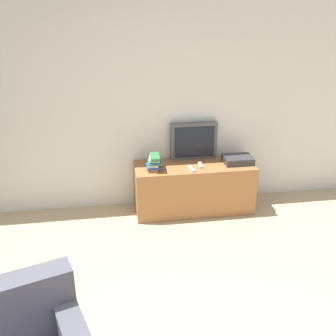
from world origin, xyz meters
TOP-DOWN VIEW (x-y plane):
  - wall_back at (0.00, 3.03)m, footprint 9.00×0.06m
  - tv_stand at (0.67, 2.74)m, footprint 1.36×0.49m
  - television at (0.70, 2.94)m, footprint 0.54×0.09m
  - book_stack at (0.20, 2.68)m, footprint 0.17×0.23m
  - remote_on_stand at (0.73, 2.70)m, footprint 0.05×0.17m
  - remote_secondary at (0.60, 2.61)m, footprint 0.06×0.17m
  - set_top_box at (1.18, 2.72)m, footprint 0.33×0.25m

SIDE VIEW (x-z plane):
  - tv_stand at x=0.67m, z-range 0.00..0.57m
  - remote_on_stand at x=0.73m, z-range 0.57..0.60m
  - remote_secondary at x=0.60m, z-range 0.57..0.60m
  - set_top_box at x=1.18m, z-range 0.57..0.65m
  - book_stack at x=0.20m, z-range 0.57..0.74m
  - television at x=0.70m, z-range 0.57..1.01m
  - wall_back at x=0.00m, z-range 0.00..2.60m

